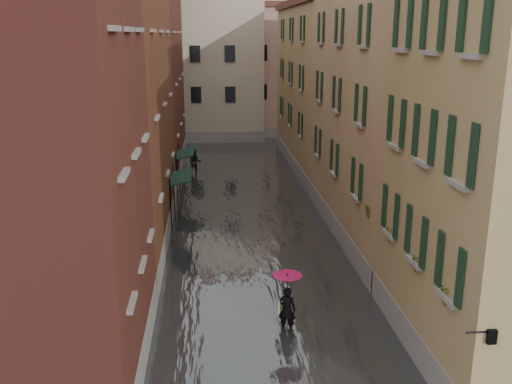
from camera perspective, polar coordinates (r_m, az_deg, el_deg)
name	(u,v)px	position (r m, az deg, el deg)	size (l,w,h in m)	color
ground	(272,330)	(19.83, 1.62, -13.65)	(120.00, 120.00, 0.00)	#565658
floodwater	(246,212)	(31.74, -0.99, -2.00)	(10.00, 60.00, 0.20)	#484C4F
building_left_near	(19,158)	(16.31, -22.62, 3.14)	(6.00, 8.00, 13.00)	brown
building_left_mid	(97,112)	(26.89, -15.64, 7.67)	(6.00, 14.00, 12.50)	brown
building_left_far	(135,73)	(41.58, -11.96, 11.54)	(6.00, 16.00, 14.00)	brown
building_right_mid	(400,104)	(27.88, 14.20, 8.55)	(6.00, 14.00, 13.00)	tan
building_right_far	(332,90)	(42.35, 7.59, 10.10)	(6.00, 16.00, 11.50)	#A08152
building_end_cream	(196,69)	(55.30, -5.98, 12.18)	(12.00, 9.00, 13.00)	beige
building_end_pink	(288,72)	(57.87, 3.21, 11.89)	(10.00, 9.00, 12.00)	tan
awning_near	(181,178)	(29.74, -7.55, 1.40)	(1.09, 3.03, 2.80)	#173427
awning_far	(185,154)	(35.60, -7.13, 3.75)	(1.09, 2.97, 2.80)	#173427
wall_lantern	(490,335)	(14.48, 22.35, -13.12)	(0.71, 0.22, 0.35)	black
window_planters	(405,236)	(18.61, 14.71, -4.32)	(0.59, 8.07, 0.84)	brown
pedestrian_main	(287,297)	(19.17, 3.13, -10.43)	(1.00, 1.00, 2.06)	black
pedestrian_far	(195,163)	(40.22, -6.13, 2.93)	(0.92, 0.72, 1.89)	black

